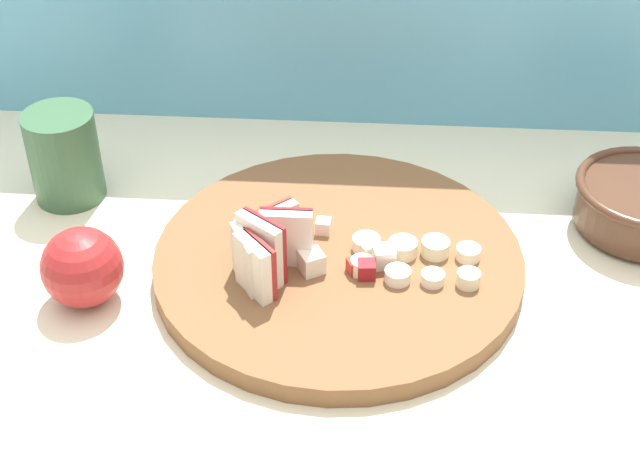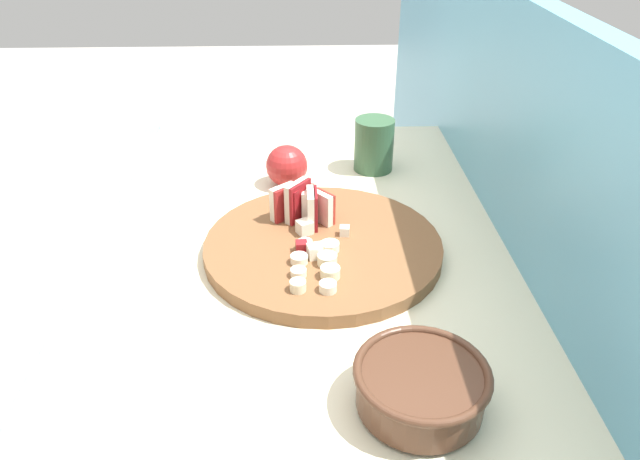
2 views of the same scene
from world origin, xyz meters
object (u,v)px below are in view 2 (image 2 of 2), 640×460
(apple_dice_pile, at_px, (313,240))
(banana_slice_rows, at_px, (317,264))
(cutting_board, at_px, (323,247))
(ceramic_bowl, at_px, (421,385))
(apple_wedge_fan, at_px, (302,204))
(small_jar, at_px, (374,145))
(whole_apple, at_px, (287,166))

(apple_dice_pile, height_order, banana_slice_rows, apple_dice_pile)
(cutting_board, relative_size, ceramic_bowl, 2.46)
(apple_wedge_fan, bearing_deg, ceramic_bowl, 17.99)
(cutting_board, bearing_deg, ceramic_bowl, 16.49)
(ceramic_bowl, distance_m, small_jar, 0.62)
(banana_slice_rows, relative_size, ceramic_bowl, 0.85)
(ceramic_bowl, height_order, small_jar, small_jar)
(cutting_board, xyz_separation_m, ceramic_bowl, (0.32, 0.09, 0.02))
(cutting_board, distance_m, small_jar, 0.33)
(small_jar, bearing_deg, apple_dice_pile, -22.11)
(banana_slice_rows, relative_size, small_jar, 1.23)
(banana_slice_rows, relative_size, whole_apple, 1.62)
(banana_slice_rows, distance_m, ceramic_bowl, 0.26)
(apple_wedge_fan, relative_size, apple_dice_pile, 1.10)
(apple_wedge_fan, distance_m, whole_apple, 0.17)
(cutting_board, bearing_deg, whole_apple, -166.24)
(cutting_board, distance_m, apple_dice_pile, 0.03)
(whole_apple, bearing_deg, apple_dice_pile, 9.63)
(cutting_board, height_order, small_jar, small_jar)
(apple_wedge_fan, relative_size, whole_apple, 1.35)
(ceramic_bowl, distance_m, whole_apple, 0.58)
(apple_dice_pile, xyz_separation_m, ceramic_bowl, (0.31, 0.11, 0.00))
(whole_apple, bearing_deg, ceramic_bowl, 15.32)
(apple_dice_pile, relative_size, whole_apple, 1.23)
(apple_dice_pile, relative_size, ceramic_bowl, 0.64)
(apple_wedge_fan, distance_m, apple_dice_pile, 0.08)
(banana_slice_rows, xyz_separation_m, whole_apple, (-0.31, -0.05, 0.01))
(small_jar, bearing_deg, banana_slice_rows, -17.94)
(ceramic_bowl, bearing_deg, banana_slice_rows, -156.67)
(apple_dice_pile, distance_m, small_jar, 0.34)
(small_jar, height_order, whole_apple, small_jar)
(apple_wedge_fan, xyz_separation_m, ceramic_bowl, (0.38, 0.12, -0.02))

